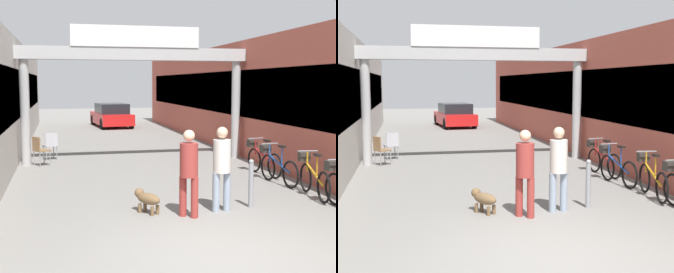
% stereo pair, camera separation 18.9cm
% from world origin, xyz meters
% --- Properties ---
extents(ground_plane, '(80.00, 80.00, 0.00)m').
position_xyz_m(ground_plane, '(0.00, 0.00, 0.00)').
color(ground_plane, gray).
extents(storefront_right, '(3.00, 26.00, 3.88)m').
position_xyz_m(storefront_right, '(5.09, 11.00, 1.94)').
color(storefront_right, '#B25142').
rests_on(storefront_right, ground_plane).
extents(arcade_sign_gateway, '(7.40, 0.47, 4.22)m').
position_xyz_m(arcade_sign_gateway, '(0.00, 8.33, 3.01)').
color(arcade_sign_gateway, '#B2B2B2').
rests_on(arcade_sign_gateway, ground_plane).
extents(pedestrian_with_dog, '(0.48, 0.48, 1.63)m').
position_xyz_m(pedestrian_with_dog, '(-0.04, 1.97, 0.93)').
color(pedestrian_with_dog, '#99332D').
rests_on(pedestrian_with_dog, ground_plane).
extents(pedestrian_companion, '(0.40, 0.39, 1.65)m').
position_xyz_m(pedestrian_companion, '(0.68, 2.20, 0.94)').
color(pedestrian_companion, '#8C9EB2').
rests_on(pedestrian_companion, ground_plane).
extents(dog_on_leash, '(0.53, 0.63, 0.46)m').
position_xyz_m(dog_on_leash, '(-0.75, 2.40, 0.28)').
color(dog_on_leash, brown).
rests_on(dog_on_leash, ground_plane).
extents(bicycle_orange_second, '(0.46, 1.68, 0.98)m').
position_xyz_m(bicycle_orange_second, '(3.05, 2.91, 0.44)').
color(bicycle_orange_second, black).
rests_on(bicycle_orange_second, ground_plane).
extents(bicycle_blue_third, '(0.46, 1.69, 0.98)m').
position_xyz_m(bicycle_blue_third, '(2.87, 4.31, 0.44)').
color(bicycle_blue_third, black).
rests_on(bicycle_blue_third, ground_plane).
extents(bicycle_red_farthest, '(0.46, 1.68, 0.98)m').
position_xyz_m(bicycle_red_farthest, '(3.00, 5.45, 0.44)').
color(bicycle_red_farthest, black).
rests_on(bicycle_red_farthest, ground_plane).
extents(bollard_post_metal, '(0.10, 0.10, 0.98)m').
position_xyz_m(bollard_post_metal, '(1.36, 2.34, 0.50)').
color(bollard_post_metal, gray).
rests_on(bollard_post_metal, ground_plane).
extents(cafe_chair_wood_nearer, '(0.55, 0.55, 0.89)m').
position_xyz_m(cafe_chair_wood_nearer, '(-2.96, 8.13, 0.54)').
color(cafe_chair_wood_nearer, gray).
rests_on(cafe_chair_wood_nearer, ground_plane).
extents(cafe_chair_aluminium_farther, '(0.50, 0.50, 0.89)m').
position_xyz_m(cafe_chair_aluminium_farther, '(-2.65, 9.19, 0.54)').
color(cafe_chair_aluminium_farther, gray).
rests_on(cafe_chair_aluminium_farther, ground_plane).
extents(parked_car_red, '(2.15, 4.16, 1.33)m').
position_xyz_m(parked_car_red, '(0.52, 20.37, 0.64)').
color(parked_car_red, red).
rests_on(parked_car_red, ground_plane).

